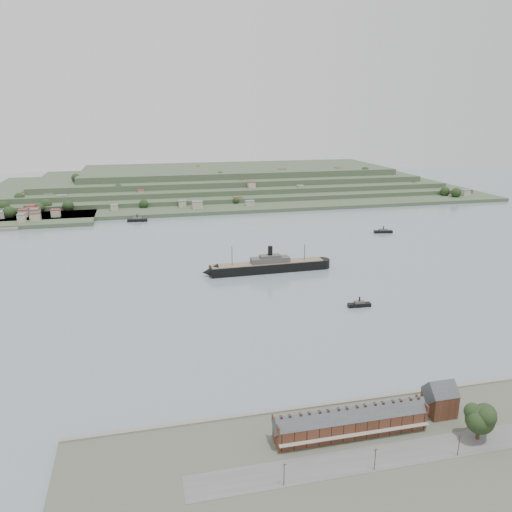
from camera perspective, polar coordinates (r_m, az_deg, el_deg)
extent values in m
plane|color=slate|center=(336.80, 0.80, -3.09)|extent=(1400.00, 1400.00, 0.00)
cube|color=#4C5142|center=(180.95, 16.56, -22.36)|extent=(220.00, 80.00, 2.00)
cube|color=gray|center=(208.71, 11.15, -16.09)|extent=(220.00, 2.00, 2.60)
cube|color=#595959|center=(184.36, 15.61, -21.04)|extent=(140.00, 12.00, 0.10)
cube|color=#4B2A1B|center=(188.47, 10.76, -18.46)|extent=(55.00, 8.00, 7.00)
cube|color=#3B3D43|center=(186.51, 10.82, -17.57)|extent=(55.60, 8.15, 8.15)
cube|color=#9D988B|center=(185.22, 11.38, -19.38)|extent=(55.00, 1.60, 0.25)
cube|color=#4B2A1B|center=(177.87, 2.25, -18.73)|extent=(0.50, 8.40, 3.00)
cube|color=#4B2A1B|center=(197.56, 18.44, -15.74)|extent=(0.50, 8.40, 3.00)
cube|color=black|center=(178.39, 4.04, -18.10)|extent=(0.90, 1.40, 3.20)
cube|color=black|center=(179.86, 5.80, -17.83)|extent=(0.90, 1.40, 3.20)
cube|color=black|center=(184.21, 10.04, -17.11)|extent=(0.90, 1.40, 3.20)
cube|color=black|center=(186.20, 11.67, -16.81)|extent=(0.90, 1.40, 3.20)
cube|color=black|center=(191.79, 15.56, -16.03)|extent=(0.90, 1.40, 3.20)
cube|color=black|center=(194.25, 17.04, -15.71)|extent=(0.90, 1.40, 3.20)
cube|color=#4B2A1B|center=(207.10, 20.21, -15.46)|extent=(10.00, 10.00, 9.00)
cube|color=#3B3D43|center=(204.83, 20.34, -14.38)|extent=(10.40, 10.18, 10.18)
cube|color=#3B4F34|center=(681.44, -6.60, 6.96)|extent=(760.00, 260.00, 4.00)
cube|color=#3B4F34|center=(707.74, -5.23, 7.72)|extent=(680.00, 220.00, 5.00)
cube|color=#3B4F34|center=(723.82, -4.23, 8.37)|extent=(600.00, 200.00, 6.00)
cube|color=#3B4F34|center=(740.08, -3.26, 9.07)|extent=(520.00, 180.00, 7.00)
cube|color=#3B4F34|center=(756.52, -2.34, 9.82)|extent=(440.00, 160.00, 8.00)
cube|color=#3B4F34|center=(581.91, -25.20, 3.89)|extent=(150.00, 90.00, 4.00)
cube|color=gray|center=(543.04, -26.56, 2.85)|extent=(22.00, 14.00, 2.80)
cube|color=black|center=(358.76, 1.34, -1.32)|extent=(83.80, 12.76, 6.50)
cone|color=black|center=(350.29, -5.27, -1.83)|extent=(11.36, 11.36, 11.15)
cylinder|color=black|center=(371.76, 7.55, -0.82)|extent=(11.15, 11.15, 6.50)
cube|color=#76634F|center=(357.70, 1.34, -0.78)|extent=(81.93, 11.80, 0.56)
cube|color=#474542|center=(357.59, 1.63, -0.44)|extent=(28.02, 8.90, 3.72)
cube|color=#474542|center=(356.87, 1.63, -0.06)|extent=(14.99, 6.79, 2.32)
cylinder|color=black|center=(355.89, 1.64, 0.49)|extent=(3.34, 3.34, 8.36)
cylinder|color=#3D291C|center=(350.04, -2.76, -0.11)|extent=(0.46, 0.46, 14.86)
cylinder|color=#3D291C|center=(364.42, 5.57, 0.34)|extent=(0.46, 0.46, 13.00)
cube|color=black|center=(303.11, 11.72, -5.50)|extent=(13.95, 4.46, 2.20)
cube|color=#474542|center=(302.51, 11.73, -5.21)|extent=(6.35, 3.29, 1.65)
cylinder|color=black|center=(301.85, 11.75, -4.88)|extent=(0.92, 0.92, 3.21)
cube|color=black|center=(536.56, -13.40, 4.00)|extent=(20.85, 7.64, 2.72)
cube|color=#474542|center=(536.14, -13.42, 4.21)|extent=(9.58, 5.41, 2.04)
cylinder|color=black|center=(535.68, -13.43, 4.45)|extent=(1.13, 1.13, 3.97)
cube|color=black|center=(488.31, 14.33, 2.71)|extent=(17.88, 7.60, 2.31)
cube|color=#474542|center=(487.92, 14.34, 2.91)|extent=(8.32, 5.08, 1.73)
cylinder|color=black|center=(487.49, 14.36, 3.13)|extent=(0.96, 0.96, 3.37)
cylinder|color=#3D291C|center=(199.17, 24.05, -17.90)|extent=(1.31, 1.31, 5.45)
sphere|color=black|center=(196.56, 24.22, -16.71)|extent=(9.82, 9.82, 9.82)
sphere|color=black|center=(198.23, 24.72, -16.11)|extent=(7.64, 7.64, 7.64)
sphere|color=black|center=(194.01, 24.00, -16.96)|extent=(6.98, 6.98, 6.98)
sphere|color=black|center=(193.91, 24.89, -16.33)|extent=(6.54, 6.54, 6.54)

